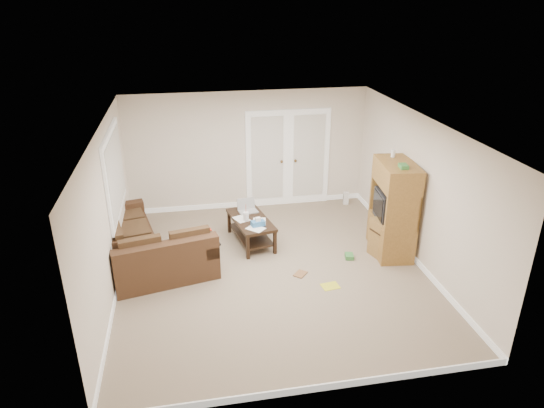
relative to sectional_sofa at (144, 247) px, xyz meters
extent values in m
plane|color=gray|center=(2.11, -0.65, -0.30)|extent=(5.50, 5.50, 0.00)
cube|color=white|center=(2.11, -0.65, 2.20)|extent=(5.00, 5.50, 0.02)
cube|color=silver|center=(-0.39, -0.65, 0.95)|extent=(0.02, 5.50, 2.50)
cube|color=silver|center=(4.61, -0.65, 0.95)|extent=(0.02, 5.50, 2.50)
cube|color=silver|center=(2.11, 2.10, 0.95)|extent=(5.00, 0.02, 2.50)
cube|color=silver|center=(2.11, -3.40, 0.95)|extent=(5.00, 0.02, 2.50)
cube|color=white|center=(2.51, 2.07, 0.72)|extent=(0.90, 0.04, 2.13)
cube|color=white|center=(3.41, 2.07, 0.72)|extent=(0.90, 0.04, 2.13)
cube|color=white|center=(2.51, 2.05, 0.77)|extent=(0.68, 0.02, 1.80)
cube|color=white|center=(3.41, 2.05, 0.77)|extent=(0.68, 0.02, 1.80)
cube|color=white|center=(-0.36, 0.35, 1.25)|extent=(0.04, 1.92, 1.42)
cube|color=white|center=(-0.34, 0.35, 1.25)|extent=(0.02, 1.74, 1.24)
cube|color=#482E1B|center=(-0.27, 0.42, -0.11)|extent=(1.25, 2.22, 0.38)
cube|color=#482E1B|center=(-0.56, 0.35, 0.28)|extent=(0.66, 2.09, 0.39)
cube|color=#482E1B|center=(-0.47, 1.33, 0.18)|extent=(0.85, 0.39, 0.20)
cube|color=#4A331D|center=(-0.20, 0.43, 0.13)|extent=(0.96, 2.07, 0.11)
cube|color=#482E1B|center=(0.36, -0.52, -0.11)|extent=(1.78, 1.15, 0.38)
cube|color=#482E1B|center=(0.42, -0.81, 0.28)|extent=(1.65, 0.56, 0.39)
cube|color=#482E1B|center=(1.05, -0.37, 0.18)|extent=(0.39, 0.85, 0.20)
cube|color=#4A331D|center=(0.34, -0.45, 0.13)|extent=(1.63, 0.87, 0.11)
cube|color=black|center=(1.05, -0.37, 0.29)|extent=(0.44, 0.77, 0.03)
cube|color=red|center=(1.01, -0.17, 0.31)|extent=(0.31, 0.17, 0.02)
cube|color=black|center=(1.91, 0.41, 0.16)|extent=(0.82, 1.29, 0.05)
cube|color=black|center=(1.91, 0.41, -0.14)|extent=(0.72, 1.18, 0.03)
cylinder|color=white|center=(1.81, 0.33, 0.27)|extent=(0.10, 0.10, 0.17)
cylinder|color=red|center=(1.81, 0.33, 0.43)|extent=(0.01, 0.01, 0.15)
cube|color=teal|center=(1.99, 0.09, 0.23)|extent=(0.26, 0.17, 0.10)
cube|color=white|center=(1.93, 0.30, 0.19)|extent=(0.51, 0.71, 0.00)
cube|color=olive|center=(4.31, -0.37, 0.01)|extent=(0.69, 1.11, 0.63)
cube|color=olive|center=(4.31, -0.37, 1.17)|extent=(0.69, 1.11, 0.42)
cube|color=black|center=(4.28, -0.37, 0.59)|extent=(0.57, 0.68, 0.53)
cube|color=black|center=(4.03, -0.34, 0.61)|extent=(0.07, 0.54, 0.42)
cube|color=#397D38|center=(4.28, -0.63, 1.41)|extent=(0.15, 0.20, 0.06)
cylinder|color=white|center=(4.34, -0.06, 1.44)|extent=(0.07, 0.07, 0.13)
cube|color=olive|center=(4.22, -0.52, 0.04)|extent=(0.65, 0.65, 0.69)
cylinder|color=silver|center=(4.22, -0.52, 0.43)|extent=(0.17, 0.17, 0.11)
cylinder|color=silver|center=(4.22, -0.52, 0.56)|extent=(0.03, 0.03, 0.15)
cone|color=#ECE6CC|center=(4.22, -0.52, 0.72)|extent=(0.30, 0.30, 0.19)
cube|color=white|center=(4.21, 1.80, -0.17)|extent=(0.12, 0.11, 0.28)
cube|color=yellow|center=(2.93, -1.28, -0.30)|extent=(0.30, 0.25, 0.01)
cube|color=#397D38|center=(3.52, -0.48, -0.27)|extent=(0.17, 0.21, 0.07)
imported|color=brown|center=(2.48, -0.80, -0.29)|extent=(0.28, 0.28, 0.02)
camera|label=1|loc=(0.84, -7.54, 4.00)|focal=32.00mm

